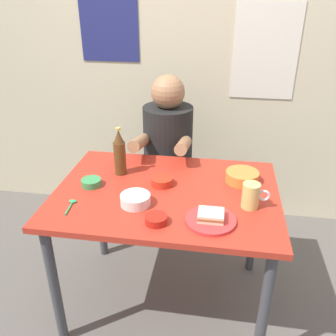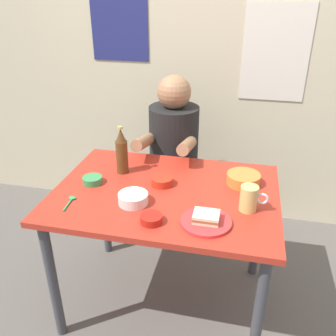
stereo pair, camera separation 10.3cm
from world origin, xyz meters
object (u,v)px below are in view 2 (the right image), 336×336
Objects in this scene: sandwich at (206,217)px; beer_bottle at (122,152)px; rice_bowl_white at (133,198)px; beer_mug at (249,198)px; stool at (173,193)px; plate_orange at (206,222)px; dining_table at (166,206)px; person_seated at (173,138)px.

sandwich is 0.42× the size of beer_bottle.
sandwich is 0.36m from rice_bowl_white.
beer_bottle is (-0.50, 0.37, 0.09)m from sandwich.
rice_bowl_white is at bearing -173.47° from beer_mug.
stool is 2.05× the size of plate_orange.
rice_bowl_white is (0.15, -0.29, -0.09)m from beer_bottle.
plate_orange is 0.64m from beer_bottle.
dining_table is 4.20× the size of beer_bottle.
beer_bottle is (-0.27, 0.14, 0.21)m from dining_table.
plate_orange is at bearing -45.08° from dining_table.
sandwich is at bearing -140.28° from beer_mug.
person_seated is at bearing -90.00° from stool.
beer_mug is at bearing -54.97° from person_seated.
stool is 0.98m from beer_mug.
beer_bottle is at bearing 161.24° from beer_mug.
person_seated is at bearing 110.74° from sandwich.
rice_bowl_white is (-0.35, 0.08, -0.00)m from sandwich.
rice_bowl_white reaches higher than plate_orange.
plate_orange is at bearing 0.00° from sandwich.
beer_bottle is 1.87× the size of rice_bowl_white.
beer_bottle is at bearing -110.82° from person_seated.
dining_table is 0.35m from sandwich.
beer_bottle reaches higher than sandwich.
sandwich is at bearing -45.08° from dining_table.
stool is 0.88m from rice_bowl_white.
beer_bottle is (-0.18, -0.49, 0.51)m from stool.
plate_orange is 1.57× the size of rice_bowl_white.
person_seated is 6.54× the size of sandwich.
person_seated reaches higher than rice_bowl_white.
dining_table is 2.44× the size of stool.
sandwich is 0.87× the size of beer_mug.
person_seated is (0.00, -0.01, 0.42)m from stool.
dining_table is at bearing -81.70° from stool.
rice_bowl_white is at bearing 166.57° from plate_orange.
rice_bowl_white reaches higher than dining_table.
beer_bottle is at bearing 143.39° from sandwich.
dining_table is 10.00× the size of sandwich.
beer_mug is at bearing 39.72° from plate_orange.
stool is 3.21× the size of rice_bowl_white.
sandwich is (0.32, -0.86, 0.42)m from stool.
stool is 1.00m from plate_orange.
plate_orange reaches higher than dining_table.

